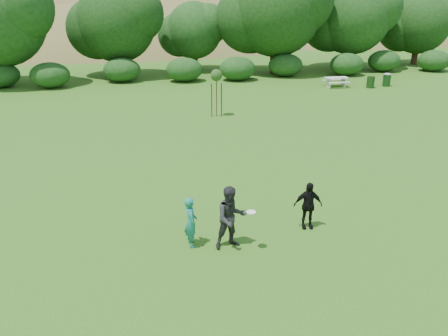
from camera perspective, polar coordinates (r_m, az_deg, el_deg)
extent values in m
plane|color=#19470C|center=(13.81, 2.59, -8.84)|extent=(120.00, 120.00, 0.00)
imported|color=#1A7567|center=(12.98, -4.36, -7.02)|extent=(0.43, 0.61, 1.58)
imported|color=#252628|center=(12.78, 0.92, -6.52)|extent=(1.04, 0.86, 1.94)
imported|color=black|center=(14.15, 10.90, -4.81)|extent=(0.96, 0.51, 1.57)
cylinder|color=#193714|center=(36.98, 18.60, 10.58)|extent=(0.60, 0.60, 0.90)
cylinder|color=white|center=(12.49, 3.58, -5.77)|extent=(0.27, 0.27, 0.03)
cylinder|color=#381F15|center=(26.61, -0.98, 9.38)|extent=(0.05, 0.05, 2.50)
sphere|color=#284D1B|center=(26.37, -1.00, 12.03)|extent=(0.70, 0.70, 0.70)
cylinder|color=#371F15|center=(26.62, -1.62, 8.82)|extent=(0.06, 0.06, 2.00)
cylinder|color=#351E14|center=(26.73, -0.34, 8.88)|extent=(0.06, 0.06, 2.00)
cube|color=beige|center=(36.57, 14.48, 11.34)|extent=(1.80, 0.75, 0.08)
cube|color=beige|center=(36.36, 13.48, 10.76)|extent=(0.10, 0.70, 0.68)
cube|color=beige|center=(36.92, 15.35, 10.75)|extent=(0.10, 0.70, 0.68)
cube|color=beige|center=(36.09, 14.85, 10.71)|extent=(1.80, 0.28, 0.06)
cube|color=beige|center=(37.15, 14.04, 11.10)|extent=(1.80, 0.28, 0.06)
cylinder|color=#143916|center=(38.10, 20.48, 10.65)|extent=(0.60, 0.60, 0.90)
ellipsoid|color=gray|center=(38.02, 20.58, 11.39)|extent=(0.60, 0.60, 0.20)
ellipsoid|color=olive|center=(86.52, -26.42, 6.93)|extent=(110.00, 70.00, 44.00)
ellipsoid|color=olive|center=(89.18, 3.51, 8.12)|extent=(100.00, 64.00, 52.00)
ellipsoid|color=olive|center=(71.04, -13.35, 9.44)|extent=(80.00, 50.00, 28.00)
ellipsoid|color=olive|center=(79.90, 13.04, 11.62)|extent=(60.00, 44.00, 24.00)
cylinder|color=#3A2616|center=(40.11, -26.72, 11.87)|extent=(0.73, 0.73, 3.15)
cylinder|color=#3A2616|center=(40.87, -13.46, 13.46)|extent=(0.68, 0.68, 2.80)
sphere|color=#194214|center=(40.54, -13.89, 18.01)|extent=(6.73, 6.73, 6.73)
cylinder|color=#3A2616|center=(43.29, -3.84, 14.10)|extent=(0.60, 0.60, 2.27)
sphere|color=#194214|center=(43.02, -3.93, 17.50)|extent=(5.22, 5.22, 5.22)
cylinder|color=#3A2616|center=(41.91, 6.59, 14.47)|extent=(0.76, 0.76, 3.32)
sphere|color=#194214|center=(41.58, 6.83, 19.80)|extent=(8.12, 8.12, 8.12)
cylinder|color=#3A2616|center=(45.94, 16.01, 14.23)|extent=(0.71, 0.71, 2.97)
sphere|color=#194214|center=(45.65, 16.48, 18.53)|extent=(7.19, 7.19, 7.19)
cylinder|color=#3A2616|center=(50.95, 23.70, 13.66)|extent=(0.62, 0.62, 2.45)
sphere|color=#194214|center=(50.70, 24.22, 16.86)|extent=(6.03, 6.03, 6.03)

